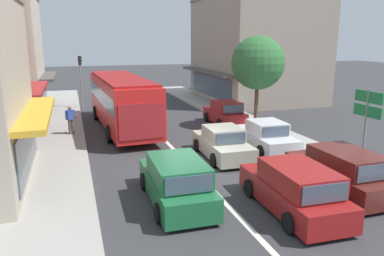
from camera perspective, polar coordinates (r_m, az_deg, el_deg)
name	(u,v)px	position (r m, az deg, el deg)	size (l,w,h in m)	color
ground_plane	(194,171)	(15.97, 0.32, -6.51)	(140.00, 140.00, 0.00)	#353538
lane_centre_line	(170,146)	(19.62, -3.32, -2.73)	(0.20, 28.00, 0.01)	silver
sidewalk_left	(34,146)	(21.07, -22.99, -2.48)	(5.20, 44.00, 0.14)	#A39E96
kerb_right	(259,128)	(23.63, 10.13, -0.02)	(2.80, 44.00, 0.12)	#A39E96
building_right_far	(255,49)	(35.42, 9.54, 11.79)	(9.67, 11.78, 9.24)	gray
city_bus	(121,99)	(23.41, -10.70, 4.37)	(3.11, 10.96, 3.23)	red
wagon_adjacent_lane_trail	(294,189)	(12.55, 15.33, -9.00)	(2.05, 4.55, 1.58)	maroon
wagon_queue_gap_filler	(176,182)	(12.73, -2.39, -8.19)	(2.01, 4.54, 1.58)	#1E6638
sedan_behind_bus_near	(222,144)	(17.63, 4.67, -2.38)	(1.98, 4.24, 1.47)	#B7B29E
parked_wagon_kerb_front	(341,171)	(14.72, 21.81, -6.16)	(1.97, 4.52, 1.58)	#561E19
parked_sedan_kerb_second	(266,137)	(19.18, 11.20, -1.31)	(2.00, 4.26, 1.47)	silver
parked_hatchback_kerb_third	(225,114)	(24.63, 5.07, 2.21)	(1.89, 3.74, 1.54)	maroon
traffic_light_downstreet	(80,73)	(31.13, -16.63, 8.01)	(0.32, 0.24, 4.20)	gray
directional_road_sign	(367,112)	(15.84, 25.16, 2.19)	(0.10, 1.40, 3.60)	gray
street_tree_right	(258,63)	(23.49, 10.01, 9.73)	(3.27, 3.27, 5.69)	brown
pedestrian_with_handbag_near	(71,118)	(22.40, -18.01, 1.44)	(0.64, 0.44, 1.63)	#4C4742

